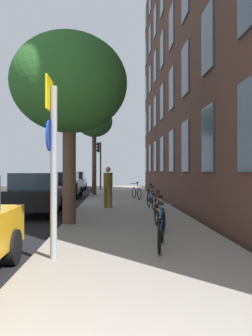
{
  "coord_description": "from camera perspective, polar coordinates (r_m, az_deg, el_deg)",
  "views": [
    {
      "loc": [
        0.51,
        -1.89,
        1.71
      ],
      "look_at": [
        1.14,
        13.63,
        1.84
      ],
      "focal_mm": 35.95,
      "sensor_mm": 36.0,
      "label": 1
    }
  ],
  "objects": [
    {
      "name": "ground_plane",
      "position": [
        17.22,
        -12.11,
        -6.17
      ],
      "size": [
        41.8,
        41.8,
        0.0
      ],
      "primitive_type": "plane",
      "color": "#332D28"
    },
    {
      "name": "road_asphalt",
      "position": [
        17.69,
        -18.86,
        -5.99
      ],
      "size": [
        7.0,
        38.0,
        0.01
      ],
      "primitive_type": "cube",
      "color": "black",
      "rests_on": "ground"
    },
    {
      "name": "sidewalk",
      "position": [
        16.98,
        -0.32,
        -6.06
      ],
      "size": [
        4.2,
        38.0,
        0.12
      ],
      "primitive_type": "cube",
      "color": "gray",
      "rests_on": "ground"
    },
    {
      "name": "building_facade",
      "position": [
        17.9,
        8.64,
        20.72
      ],
      "size": [
        0.56,
        27.0,
        16.33
      ],
      "color": "#513328",
      "rests_on": "ground"
    },
    {
      "name": "sign_post",
      "position": [
        6.25,
        -12.38,
        2.32
      ],
      "size": [
        0.16,
        0.6,
        3.28
      ],
      "color": "gray",
      "rests_on": "sidewalk"
    },
    {
      "name": "traffic_light",
      "position": [
        27.88,
        -4.53,
        1.83
      ],
      "size": [
        0.43,
        0.24,
        3.98
      ],
      "color": "black",
      "rests_on": "sidewalk"
    },
    {
      "name": "tree_near",
      "position": [
        10.62,
        -9.59,
        13.77
      ],
      "size": [
        3.51,
        3.51,
        5.73
      ],
      "color": "brown",
      "rests_on": "sidewalk"
    },
    {
      "name": "tree_far",
      "position": [
        22.77,
        -5.41,
        7.66
      ],
      "size": [
        2.44,
        2.44,
        5.93
      ],
      "color": "brown",
      "rests_on": "sidewalk"
    },
    {
      "name": "bicycle_0",
      "position": [
        7.05,
        5.96,
        -10.37
      ],
      "size": [
        0.51,
        1.72,
        0.97
      ],
      "color": "black",
      "rests_on": "sidewalk"
    },
    {
      "name": "bicycle_1",
      "position": [
        9.45,
        5.69,
        -7.97
      ],
      "size": [
        0.42,
        1.69,
        0.92
      ],
      "color": "black",
      "rests_on": "sidewalk"
    },
    {
      "name": "bicycle_2",
      "position": [
        11.85,
        5.33,
        -6.49
      ],
      "size": [
        0.42,
        1.64,
        0.9
      ],
      "color": "black",
      "rests_on": "sidewalk"
    },
    {
      "name": "bicycle_3",
      "position": [
        14.22,
        4.3,
        -5.38
      ],
      "size": [
        0.42,
        1.64,
        0.96
      ],
      "color": "black",
      "rests_on": "sidewalk"
    },
    {
      "name": "bicycle_4",
      "position": [
        16.63,
        4.15,
        -4.68
      ],
      "size": [
        0.42,
        1.75,
        0.96
      ],
      "color": "black",
      "rests_on": "sidewalk"
    },
    {
      "name": "bicycle_5",
      "position": [
        18.97,
        1.81,
        -4.15
      ],
      "size": [
        0.53,
        1.62,
        0.96
      ],
      "color": "black",
      "rests_on": "sidewalk"
    },
    {
      "name": "pedestrian_0",
      "position": [
        14.62,
        -3.07,
        -2.75
      ],
      "size": [
        0.55,
        0.55,
        1.77
      ],
      "color": "olive",
      "rests_on": "sidewalk"
    },
    {
      "name": "car_1",
      "position": [
        13.52,
        -15.04,
        -4.15
      ],
      "size": [
        1.96,
        4.13,
        1.62
      ],
      "color": "black",
      "rests_on": "road_asphalt"
    },
    {
      "name": "car_2",
      "position": [
        21.71,
        -10.16,
        -2.76
      ],
      "size": [
        1.91,
        4.53,
        1.62
      ],
      "color": "black",
      "rests_on": "road_asphalt"
    },
    {
      "name": "car_3",
      "position": [
        30.02,
        -8.6,
        -2.14
      ],
      "size": [
        1.82,
        4.01,
        1.62
      ],
      "color": "silver",
      "rests_on": "road_asphalt"
    }
  ]
}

